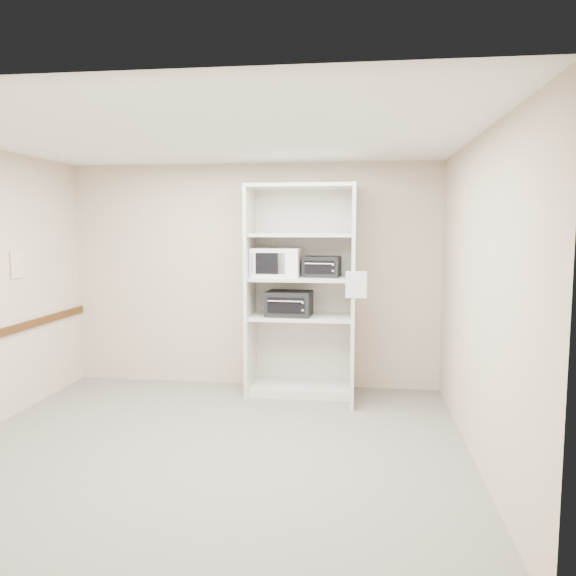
# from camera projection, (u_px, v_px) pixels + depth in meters

# --- Properties ---
(floor) EXTENTS (4.50, 4.00, 0.01)m
(floor) POSITION_uv_depth(u_px,v_px,m) (213.00, 445.00, 5.01)
(floor) COLOR slate
(floor) RESTS_ON ground
(ceiling) EXTENTS (4.50, 4.00, 0.01)m
(ceiling) POSITION_uv_depth(u_px,v_px,m) (208.00, 136.00, 4.71)
(ceiling) COLOR white
(wall_back) EXTENTS (4.50, 0.02, 2.70)m
(wall_back) POSITION_uv_depth(u_px,v_px,m) (253.00, 276.00, 6.83)
(wall_back) COLOR #BFAF93
(wall_back) RESTS_ON ground
(wall_front) EXTENTS (4.50, 0.02, 2.70)m
(wall_front) POSITION_uv_depth(u_px,v_px,m) (108.00, 343.00, 2.89)
(wall_front) COLOR #BFAF93
(wall_front) RESTS_ON ground
(wall_right) EXTENTS (0.02, 4.00, 2.70)m
(wall_right) POSITION_uv_depth(u_px,v_px,m) (478.00, 300.00, 4.58)
(wall_right) COLOR #BFAF93
(wall_right) RESTS_ON ground
(shelving_unit) EXTENTS (1.24, 0.92, 2.42)m
(shelving_unit) POSITION_uv_depth(u_px,v_px,m) (305.00, 297.00, 6.48)
(shelving_unit) COLOR beige
(shelving_unit) RESTS_ON floor
(microwave) EXTENTS (0.56, 0.43, 0.33)m
(microwave) POSITION_uv_depth(u_px,v_px,m) (277.00, 262.00, 6.48)
(microwave) COLOR white
(microwave) RESTS_ON shelving_unit
(toaster_oven_upper) EXTENTS (0.44, 0.35, 0.24)m
(toaster_oven_upper) POSITION_uv_depth(u_px,v_px,m) (322.00, 267.00, 6.45)
(toaster_oven_upper) COLOR black
(toaster_oven_upper) RESTS_ON shelving_unit
(toaster_oven_lower) EXTENTS (0.53, 0.42, 0.28)m
(toaster_oven_lower) POSITION_uv_depth(u_px,v_px,m) (289.00, 303.00, 6.47)
(toaster_oven_lower) COLOR black
(toaster_oven_lower) RESTS_ON shelving_unit
(paper_sign) EXTENTS (0.21, 0.02, 0.27)m
(paper_sign) POSITION_uv_depth(u_px,v_px,m) (356.00, 285.00, 5.76)
(paper_sign) COLOR white
(paper_sign) RESTS_ON shelving_unit
(wall_poster) EXTENTS (0.01, 0.20, 0.29)m
(wall_poster) POSITION_uv_depth(u_px,v_px,m) (17.00, 264.00, 5.80)
(wall_poster) COLOR white
(wall_poster) RESTS_ON wall_left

